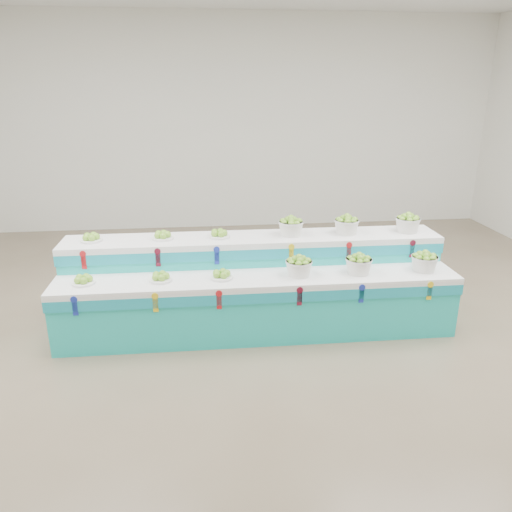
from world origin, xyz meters
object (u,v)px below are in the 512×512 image
(display_stand, at_px, (256,285))
(basket_lower_left, at_px, (299,266))
(plate_upper_mid, at_px, (162,235))
(basket_upper_right, at_px, (408,223))

(display_stand, relative_size, basket_lower_left, 15.20)
(basket_lower_left, height_order, plate_upper_mid, plate_upper_mid)
(display_stand, distance_m, plate_upper_mid, 1.24)
(display_stand, height_order, basket_lower_left, display_stand)
(display_stand, bearing_deg, plate_upper_mid, 165.39)
(display_stand, xyz_separation_m, plate_upper_mid, (-1.07, 0.29, 0.56))
(display_stand, bearing_deg, basket_lower_left, -31.87)
(basket_lower_left, relative_size, basket_upper_right, 1.00)
(plate_upper_mid, relative_size, basket_upper_right, 0.84)
(basket_lower_left, bearing_deg, basket_upper_right, 20.73)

